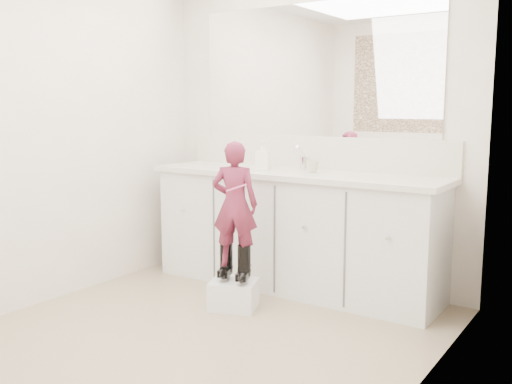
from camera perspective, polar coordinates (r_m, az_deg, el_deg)
The scene contains 16 objects.
floor at distance 3.49m, azimuth -6.77°, elevation -14.56°, with size 3.00×3.00×0.00m, color #837856.
wall_back at distance 4.46m, azimuth 5.72°, elevation 6.36°, with size 2.60×2.60×0.00m, color beige.
wall_left at distance 4.19m, azimuth -20.74°, elevation 5.72°, with size 3.00×3.00×0.00m, color beige.
wall_right at distance 2.56m, azimuth 15.45°, elevation 4.52°, with size 3.00×3.00×0.00m, color beige.
vanity_cabinet at distance 4.32m, azimuth 3.82°, elevation -4.07°, with size 2.20×0.55×0.85m, color silver.
countertop at distance 4.23m, azimuth 3.78°, elevation 1.79°, with size 2.28×0.58×0.04m, color beige.
backsplash at distance 4.45m, azimuth 5.59°, elevation 3.98°, with size 2.28×0.03×0.25m, color beige.
mirror at distance 4.45m, azimuth 5.73°, elevation 12.03°, with size 2.00×0.02×1.00m, color white.
faucet at distance 4.36m, azimuth 4.89°, elevation 2.91°, with size 0.08×0.08×0.10m, color silver.
cup at distance 4.17m, azimuth 5.68°, elevation 2.53°, with size 0.09×0.09×0.09m, color #C0BA9A.
soap_bottle at distance 4.32m, azimuth 0.70°, elevation 3.67°, with size 0.10×0.10×0.22m, color white.
step_stool at distance 3.94m, azimuth -2.25°, elevation -10.22°, with size 0.31×0.26×0.20m, color white.
boot_left at distance 3.94m, azimuth -2.99°, elevation -6.83°, with size 0.09×0.17×0.26m, color black, non-canonical shape.
boot_right at distance 3.85m, azimuth -1.19°, elevation -7.17°, with size 0.09×0.17×0.26m, color black, non-canonical shape.
toddler at distance 3.81m, azimuth -2.13°, elevation -1.25°, with size 0.31×0.20×0.85m, color #AB3462.
toothbrush at distance 3.68m, azimuth -1.99°, elevation 0.41°, with size 0.01×0.01×0.14m, color #D65388.
Camera 1 is at (2.11, -2.42, 1.37)m, focal length 40.00 mm.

